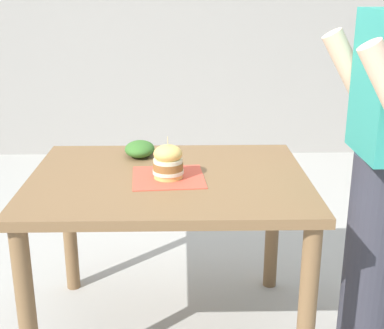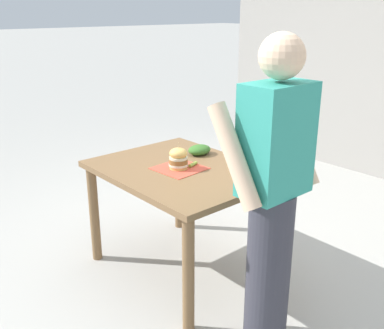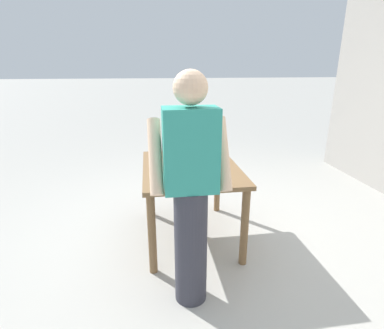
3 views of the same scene
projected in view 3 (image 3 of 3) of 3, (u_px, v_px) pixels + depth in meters
ground_plane at (191, 235)px, 3.16m from camera, size 80.00×80.00×0.00m
patio_table at (191, 177)px, 2.95m from camera, size 0.92×1.18×0.77m
serving_paper at (188, 166)px, 2.91m from camera, size 0.32×0.32×0.00m
sandwich at (187, 159)px, 2.89m from camera, size 0.13×0.13×0.18m
pickle_spear at (198, 165)px, 2.90m from camera, size 0.08×0.04×0.02m
side_salad at (216, 157)px, 3.08m from camera, size 0.18×0.14×0.07m
diner_across_table at (191, 191)px, 2.06m from camera, size 0.55×0.35×1.69m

